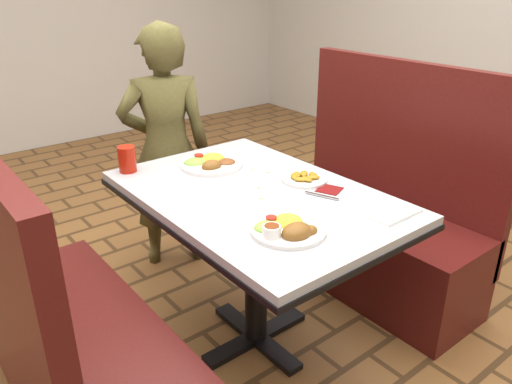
% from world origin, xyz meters
% --- Properties ---
extents(dining_table, '(0.81, 1.21, 0.75)m').
position_xyz_m(dining_table, '(0.00, 0.00, 0.65)').
color(dining_table, '#B7B9BC').
rests_on(dining_table, ground).
extents(booth_bench_left, '(0.47, 1.20, 1.17)m').
position_xyz_m(booth_bench_left, '(-0.80, 0.00, 0.33)').
color(booth_bench_left, '#511512').
rests_on(booth_bench_left, ground).
extents(booth_bench_right, '(0.47, 1.20, 1.17)m').
position_xyz_m(booth_bench_right, '(0.80, 0.00, 0.33)').
color(booth_bench_right, '#511512').
rests_on(booth_bench_right, ground).
extents(diner_person, '(0.58, 0.50, 1.35)m').
position_xyz_m(diner_person, '(0.08, 0.88, 0.68)').
color(diner_person, brown).
rests_on(diner_person, ground).
extents(near_dinner_plate, '(0.26, 0.26, 0.08)m').
position_xyz_m(near_dinner_plate, '(-0.13, -0.34, 0.78)').
color(near_dinner_plate, white).
rests_on(near_dinner_plate, dining_table).
extents(far_dinner_plate, '(0.28, 0.28, 0.07)m').
position_xyz_m(far_dinner_plate, '(0.02, 0.36, 0.78)').
color(far_dinner_plate, white).
rests_on(far_dinner_plate, dining_table).
extents(plantain_plate, '(0.19, 0.19, 0.03)m').
position_xyz_m(plantain_plate, '(0.24, -0.03, 0.76)').
color(plantain_plate, white).
rests_on(plantain_plate, dining_table).
extents(maroon_napkin, '(0.12, 0.12, 0.00)m').
position_xyz_m(maroon_napkin, '(0.25, -0.17, 0.75)').
color(maroon_napkin, '#630E0F').
rests_on(maroon_napkin, dining_table).
extents(spoon_utensil, '(0.06, 0.14, 0.00)m').
position_xyz_m(spoon_utensil, '(0.17, -0.20, 0.76)').
color(spoon_utensil, '#B9B9BE').
rests_on(spoon_utensil, dining_table).
extents(red_tumbler, '(0.08, 0.08, 0.12)m').
position_xyz_m(red_tumbler, '(-0.30, 0.54, 0.81)').
color(red_tumbler, '#AC1A0B').
rests_on(red_tumbler, dining_table).
extents(paper_napkin, '(0.20, 0.15, 0.01)m').
position_xyz_m(paper_napkin, '(0.27, -0.45, 0.76)').
color(paper_napkin, white).
rests_on(paper_napkin, dining_table).
extents(knife_utensil, '(0.04, 0.16, 0.00)m').
position_xyz_m(knife_utensil, '(-0.04, -0.36, 0.76)').
color(knife_utensil, silver).
rests_on(knife_utensil, dining_table).
extents(fork_utensil, '(0.03, 0.14, 0.00)m').
position_xyz_m(fork_utensil, '(-0.05, -0.33, 0.76)').
color(fork_utensil, '#BBBBC0').
rests_on(fork_utensil, dining_table).
extents(lettuce_shreds, '(0.28, 0.32, 0.00)m').
position_xyz_m(lettuce_shreds, '(0.04, 0.06, 0.75)').
color(lettuce_shreds, '#84C74F').
rests_on(lettuce_shreds, dining_table).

